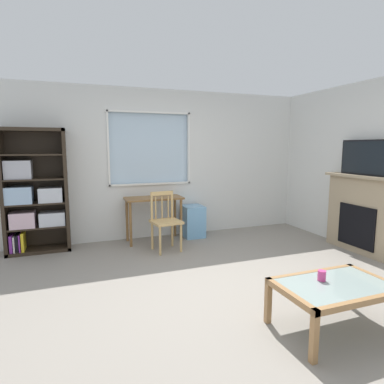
% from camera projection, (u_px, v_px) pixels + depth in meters
% --- Properties ---
extents(ground, '(6.28, 5.86, 0.02)m').
position_uv_depth(ground, '(219.00, 290.00, 3.63)').
color(ground, gray).
extents(wall_back_with_window, '(5.28, 0.15, 2.55)m').
position_uv_depth(wall_back_with_window, '(162.00, 166.00, 5.72)').
color(wall_back_with_window, silver).
rests_on(wall_back_with_window, ground).
extents(bookshelf, '(0.90, 0.38, 1.85)m').
position_uv_depth(bookshelf, '(33.00, 196.00, 4.84)').
color(bookshelf, '#2D2319').
rests_on(bookshelf, ground).
extents(desk_under_window, '(0.94, 0.44, 0.75)m').
position_uv_depth(desk_under_window, '(154.00, 205.00, 5.40)').
color(desk_under_window, brown).
rests_on(desk_under_window, ground).
extents(wooden_chair, '(0.47, 0.45, 0.90)m').
position_uv_depth(wooden_chair, '(165.00, 221.00, 4.96)').
color(wooden_chair, tan).
rests_on(wooden_chair, ground).
extents(plastic_drawer_unit, '(0.35, 0.40, 0.55)m').
position_uv_depth(plastic_drawer_unit, '(193.00, 221.00, 5.74)').
color(plastic_drawer_unit, '#72ADDB').
rests_on(plastic_drawer_unit, ground).
extents(fireplace, '(0.26, 1.27, 1.17)m').
position_uv_depth(fireplace, '(362.00, 214.00, 4.83)').
color(fireplace, tan).
rests_on(fireplace, ground).
extents(tv, '(0.06, 0.82, 0.51)m').
position_uv_depth(tv, '(365.00, 158.00, 4.71)').
color(tv, black).
rests_on(tv, fireplace).
extents(coffee_table, '(1.00, 0.65, 0.42)m').
position_uv_depth(coffee_table, '(335.00, 290.00, 2.79)').
color(coffee_table, '#8C9E99').
rests_on(coffee_table, ground).
extents(sippy_cup, '(0.07, 0.07, 0.09)m').
position_uv_depth(sippy_cup, '(322.00, 276.00, 2.84)').
color(sippy_cup, '#DB3D84').
rests_on(sippy_cup, coffee_table).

